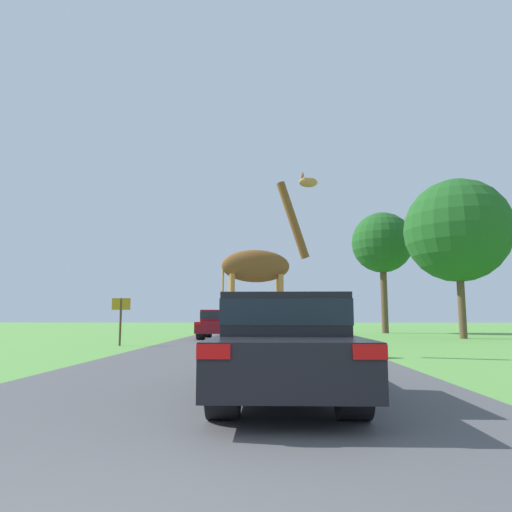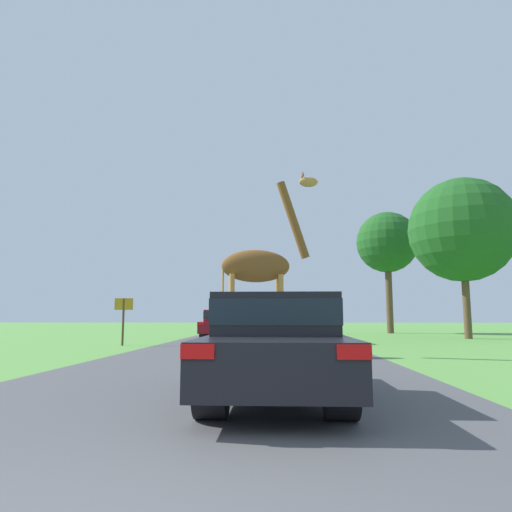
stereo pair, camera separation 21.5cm
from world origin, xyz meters
name	(u,v)px [view 2 (the right image)]	position (x,y,z in m)	size (l,w,h in m)	color
road	(263,332)	(0.00, 30.00, 0.00)	(7.37, 120.00, 0.00)	#4C4C4F
giraffe_near_road	(261,266)	(0.47, 11.03, 2.50)	(2.84, 0.91, 5.31)	#B77F3D
car_lead_maroon	(276,342)	(0.91, 4.50, 0.74)	(1.72, 4.28, 1.38)	black
car_queue_right	(223,323)	(-1.77, 21.07, 0.76)	(1.82, 4.28, 1.41)	maroon
car_queue_left	(301,321)	(2.38, 26.49, 0.80)	(1.83, 4.57, 1.50)	silver
car_far_ahead	(312,324)	(2.37, 17.51, 0.78)	(1.70, 4.71, 1.47)	#144C28
tree_left_edge	(462,230)	(10.33, 21.32, 5.43)	(5.26, 5.26, 8.07)	brown
tree_centre_back	(387,243)	(8.33, 28.62, 5.96)	(4.05, 4.05, 8.04)	brown
sign_post	(123,313)	(-4.89, 15.36, 1.23)	(0.70, 0.08, 1.77)	#4C3823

